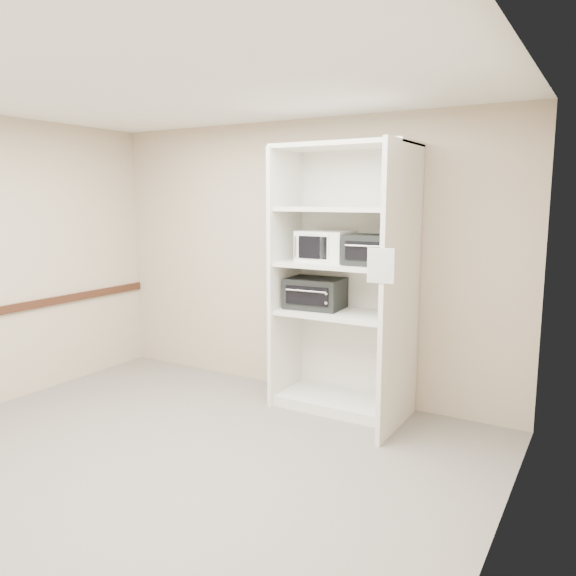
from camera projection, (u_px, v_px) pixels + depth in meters
The scene contains 9 objects.
floor at pixel (167, 465), 4.13m from camera, with size 4.50×4.00×0.01m, color slate.
ceiling at pixel (153, 83), 3.70m from camera, with size 4.50×4.00×0.01m, color white.
wall_back at pixel (300, 258), 5.62m from camera, with size 4.50×0.02×2.70m, color #B8A38D.
wall_right at pixel (498, 319), 2.79m from camera, with size 0.02×4.00×2.70m, color #B8A38D.
shelving_unit at pixel (348, 289), 5.06m from camera, with size 1.24×0.92×2.42m.
microwave at pixel (325, 246), 5.15m from camera, with size 0.47×0.36×0.28m, color white.
toaster_oven_upper at pixel (373, 250), 4.86m from camera, with size 0.46×0.34×0.26m, color black.
toaster_oven_lower at pixel (315, 293), 5.27m from camera, with size 0.51×0.39×0.28m, color black.
paper_sign at pixel (381, 266), 4.21m from camera, with size 0.21×0.01×0.26m, color white.
Camera 1 is at (2.73, -2.88, 1.94)m, focal length 35.00 mm.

